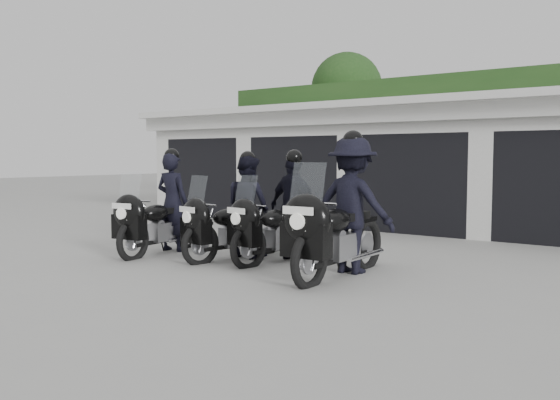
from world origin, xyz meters
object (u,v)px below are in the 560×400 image
Objects in this scene: police_bike_a at (161,211)px; police_bike_c at (286,213)px; police_bike_b at (239,212)px; police_bike_d at (346,212)px.

police_bike_c is at bearing 9.68° from police_bike_a.
police_bike_a is at bearing -152.47° from police_bike_b.
police_bike_d reaches higher than police_bike_c.
police_bike_b is (1.41, 0.45, 0.02)m from police_bike_a.
police_bike_b is 0.86× the size of police_bike_d.
police_bike_a is 1.02× the size of police_bike_c.
police_bike_d reaches higher than police_bike_a.
police_bike_a reaches higher than police_bike_b.
police_bike_a is at bearing -176.72° from police_bike_d.
police_bike_c is (2.21, 0.68, 0.04)m from police_bike_a.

